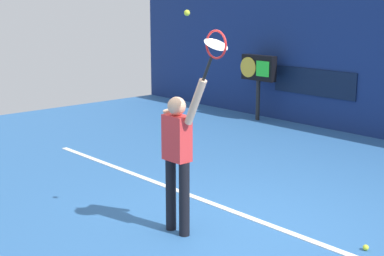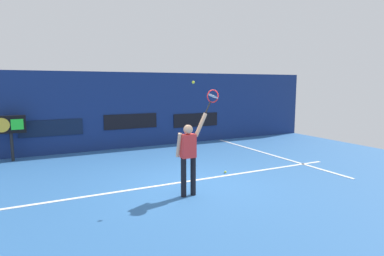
{
  "view_description": "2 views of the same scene",
  "coord_description": "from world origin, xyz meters",
  "px_view_note": "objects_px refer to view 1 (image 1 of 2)",
  "views": [
    {
      "loc": [
        4.45,
        -4.8,
        2.76
      ],
      "look_at": [
        -0.73,
        -0.13,
        1.2
      ],
      "focal_mm": 52.18,
      "sensor_mm": 36.0,
      "label": 1
    },
    {
      "loc": [
        -3.66,
        -7.18,
        2.61
      ],
      "look_at": [
        -0.12,
        -0.16,
        1.54
      ],
      "focal_mm": 30.1,
      "sensor_mm": 36.0,
      "label": 2
    }
  ],
  "objects_px": {
    "tennis_player": "(178,153)",
    "spare_ball": "(366,248)",
    "tennis_racket": "(215,47)",
    "scoreboard_clock": "(258,70)",
    "tennis_ball": "(187,13)"
  },
  "relations": [
    {
      "from": "tennis_racket",
      "to": "scoreboard_clock",
      "type": "bearing_deg",
      "value": 127.56
    },
    {
      "from": "scoreboard_clock",
      "to": "tennis_ball",
      "type": "bearing_deg",
      "value": -55.41
    },
    {
      "from": "scoreboard_clock",
      "to": "spare_ball",
      "type": "bearing_deg",
      "value": -38.78
    },
    {
      "from": "tennis_player",
      "to": "tennis_ball",
      "type": "xyz_separation_m",
      "value": [
        0.14,
        0.03,
        1.64
      ]
    },
    {
      "from": "tennis_player",
      "to": "scoreboard_clock",
      "type": "height_order",
      "value": "tennis_player"
    },
    {
      "from": "tennis_player",
      "to": "spare_ball",
      "type": "bearing_deg",
      "value": 34.41
    },
    {
      "from": "tennis_racket",
      "to": "spare_ball",
      "type": "xyz_separation_m",
      "value": [
        1.21,
        1.26,
        -2.27
      ]
    },
    {
      "from": "tennis_racket",
      "to": "spare_ball",
      "type": "height_order",
      "value": "tennis_racket"
    },
    {
      "from": "tennis_ball",
      "to": "spare_ball",
      "type": "xyz_separation_m",
      "value": [
        1.69,
        1.23,
        -2.62
      ]
    },
    {
      "from": "scoreboard_clock",
      "to": "tennis_player",
      "type": "bearing_deg",
      "value": -56.49
    },
    {
      "from": "scoreboard_clock",
      "to": "spare_ball",
      "type": "relative_size",
      "value": 22.96
    },
    {
      "from": "tennis_player",
      "to": "spare_ball",
      "type": "xyz_separation_m",
      "value": [
        1.83,
        1.25,
        -0.98
      ]
    },
    {
      "from": "tennis_racket",
      "to": "tennis_player",
      "type": "bearing_deg",
      "value": 179.61
    },
    {
      "from": "tennis_player",
      "to": "spare_ball",
      "type": "distance_m",
      "value": 2.42
    },
    {
      "from": "tennis_racket",
      "to": "scoreboard_clock",
      "type": "xyz_separation_m",
      "value": [
        -4.48,
        5.83,
        -1.1
      ]
    }
  ]
}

